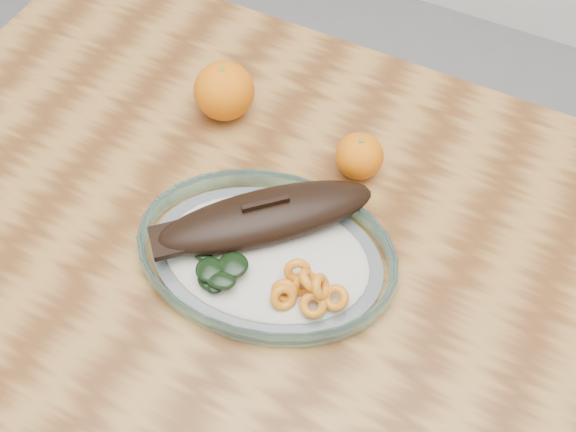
{
  "coord_description": "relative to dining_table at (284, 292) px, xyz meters",
  "views": [
    {
      "loc": [
        0.22,
        -0.43,
        1.52
      ],
      "look_at": [
        -0.02,
        0.04,
        0.77
      ],
      "focal_mm": 45.0,
      "sensor_mm": 36.0,
      "label": 1
    }
  ],
  "objects": [
    {
      "name": "orange_left",
      "position": [
        -0.19,
        0.18,
        0.14
      ],
      "size": [
        0.09,
        0.09,
        0.09
      ],
      "primitive_type": "sphere",
      "color": "#E96004",
      "rests_on": "dining_table"
    },
    {
      "name": "orange_right",
      "position": [
        0.03,
        0.16,
        0.13
      ],
      "size": [
        0.06,
        0.06,
        0.06
      ],
      "primitive_type": "sphere",
      "color": "#E96004",
      "rests_on": "dining_table"
    },
    {
      "name": "dining_table",
      "position": [
        0.0,
        0.0,
        0.0
      ],
      "size": [
        1.2,
        0.8,
        0.75
      ],
      "color": "#5C3315",
      "rests_on": "ground"
    },
    {
      "name": "plated_meal",
      "position": [
        -0.02,
        -0.02,
        0.12
      ],
      "size": [
        0.68,
        0.68,
        0.08
      ],
      "rotation": [
        0.0,
        0.0,
        0.18
      ],
      "color": "white",
      "rests_on": "dining_table"
    }
  ]
}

